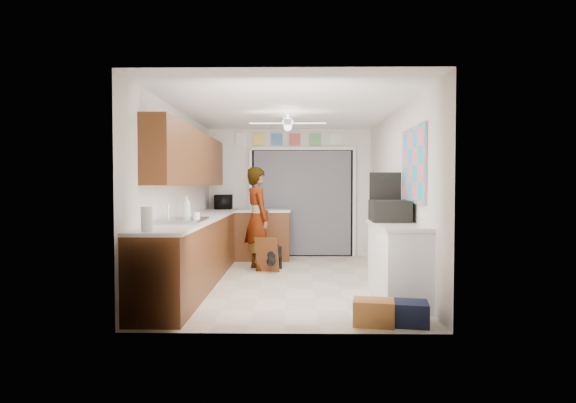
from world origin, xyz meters
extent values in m
plane|color=beige|center=(0.00, 0.00, 0.00)|extent=(5.00, 5.00, 0.00)
plane|color=white|center=(0.00, 0.00, 2.50)|extent=(5.00, 5.00, 0.00)
plane|color=silver|center=(0.00, 2.50, 1.25)|extent=(3.20, 0.00, 3.20)
plane|color=silver|center=(0.00, -2.50, 1.25)|extent=(3.20, 0.00, 3.20)
plane|color=silver|center=(-1.60, 0.00, 1.25)|extent=(0.00, 5.00, 5.00)
plane|color=silver|center=(1.60, 0.00, 1.25)|extent=(0.00, 5.00, 5.00)
cube|color=#5B2E15|center=(-1.30, 0.00, 0.45)|extent=(0.60, 4.80, 0.90)
cube|color=white|center=(-1.29, 0.00, 0.92)|extent=(0.62, 4.80, 0.04)
cube|color=#5B2E15|center=(-1.44, 0.20, 1.80)|extent=(0.32, 4.00, 0.80)
cube|color=silver|center=(-1.29, -1.00, 0.95)|extent=(0.50, 0.76, 0.06)
cylinder|color=silver|center=(-1.48, -1.00, 1.05)|extent=(0.03, 0.03, 0.22)
cube|color=#5B2E15|center=(-0.50, 2.00, 0.45)|extent=(1.00, 0.60, 0.90)
cube|color=white|center=(-0.50, 2.00, 0.92)|extent=(1.04, 0.64, 0.04)
cube|color=black|center=(0.25, 2.47, 1.05)|extent=(2.00, 0.06, 2.10)
cube|color=slate|center=(0.25, 2.43, 1.05)|extent=(1.90, 0.03, 2.05)
cube|color=white|center=(-0.77, 2.44, 1.05)|extent=(0.06, 0.04, 2.10)
cube|color=white|center=(1.27, 2.44, 1.05)|extent=(0.06, 0.04, 2.10)
cube|color=white|center=(0.25, 2.44, 2.12)|extent=(2.10, 0.04, 0.06)
cube|color=#F9D153|center=(-0.60, 2.47, 2.30)|extent=(0.22, 0.02, 0.22)
cube|color=#4574B9|center=(-0.25, 2.47, 2.30)|extent=(0.22, 0.02, 0.22)
cube|color=#BC4D46|center=(0.10, 2.47, 2.30)|extent=(0.22, 0.02, 0.22)
cube|color=#69AC62|center=(0.50, 2.47, 2.30)|extent=(0.22, 0.02, 0.22)
cube|color=white|center=(0.90, 2.47, 2.30)|extent=(0.22, 0.02, 0.22)
cube|color=silver|center=(-0.95, 2.47, 2.30)|extent=(0.22, 0.02, 0.26)
cube|color=white|center=(1.35, -1.20, 0.45)|extent=(0.50, 1.40, 0.90)
cube|color=white|center=(1.34, -1.20, 0.92)|extent=(0.54, 1.44, 0.04)
cube|color=#FF5D78|center=(1.58, -1.00, 1.65)|extent=(0.03, 1.15, 0.95)
cube|color=white|center=(0.00, 0.20, 2.32)|extent=(1.14, 1.14, 0.24)
imported|color=black|center=(-1.27, 2.25, 1.08)|extent=(0.39, 0.53, 0.27)
imported|color=silver|center=(-1.41, -0.30, 1.11)|extent=(0.17, 0.17, 0.33)
cylinder|color=silver|center=(-1.12, -1.03, 1.00)|extent=(0.11, 0.11, 0.13)
cylinder|color=white|center=(-1.38, -2.22, 1.06)|extent=(0.13, 0.13, 0.25)
cube|color=black|center=(1.32, -0.82, 1.07)|extent=(0.50, 0.65, 0.27)
cube|color=yellow|center=(1.32, -0.82, 0.96)|extent=(0.47, 0.60, 0.02)
cube|color=black|center=(1.32, -0.53, 1.32)|extent=(0.42, 0.05, 0.50)
cube|color=#BE793B|center=(0.90, -2.20, 0.13)|extent=(0.45, 0.37, 0.25)
cube|color=#161D38|center=(1.25, -2.20, 0.12)|extent=(0.43, 0.38, 0.24)
cube|color=#5B2E15|center=(-0.34, 0.68, 0.28)|extent=(0.41, 0.27, 0.56)
imported|color=white|center=(-0.51, 0.96, 0.85)|extent=(0.62, 0.73, 1.70)
cube|color=black|center=(-0.22, 0.87, 0.21)|extent=(0.32, 0.57, 0.43)
camera|label=1|loc=(0.11, -7.00, 1.41)|focal=30.00mm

